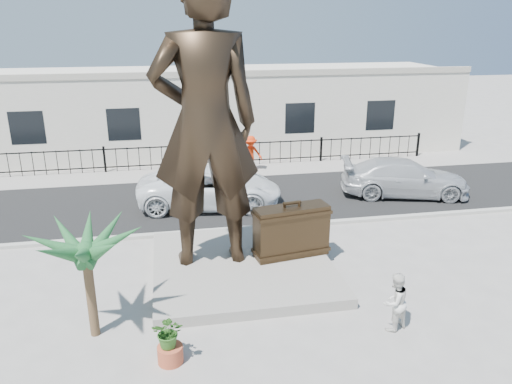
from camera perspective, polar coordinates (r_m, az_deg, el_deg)
ground at (r=13.87m, az=1.55°, el=-11.72°), size 100.00×100.00×0.00m
street at (r=21.03m, az=-3.00°, el=-0.64°), size 40.00×7.00×0.01m
curb at (r=17.79m, az=-1.48°, el=-4.23°), size 40.00×0.25×0.12m
far_sidewalk at (r=24.81m, az=-4.25°, el=2.44°), size 40.00×2.50×0.02m
plinth at (r=15.00m, az=-1.54°, el=-8.52°), size 5.20×5.20×0.30m
fence at (r=25.41m, az=-4.49°, el=4.23°), size 22.00×0.10×1.20m
building at (r=29.16m, az=-5.49°, el=9.35°), size 28.00×7.00×4.40m
statue at (r=13.86m, az=-5.85°, el=7.75°), size 3.02×2.01×8.20m
suitcase at (r=15.07m, az=4.06°, el=-4.48°), size 2.32×1.06×1.57m
tourist at (r=12.61m, az=15.58°, el=-12.01°), size 0.88×0.79×1.48m
car_white at (r=19.91m, az=-5.29°, el=0.55°), size 5.91×3.25×1.57m
car_silver at (r=22.02m, az=16.64°, el=1.59°), size 5.65×3.38×1.53m
worker at (r=24.43m, az=-0.63°, el=4.41°), size 1.16×0.70×1.76m
palm_tree at (r=12.96m, az=-17.84°, el=-15.20°), size 1.80×1.80×3.20m
planter at (r=11.59m, az=-9.76°, el=-17.80°), size 0.56×0.56×0.40m
shrub at (r=11.26m, az=-9.93°, el=-15.47°), size 0.77×0.70×0.74m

